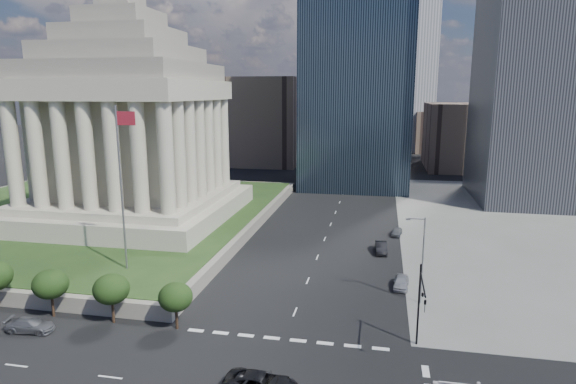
% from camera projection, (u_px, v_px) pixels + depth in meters
% --- Properties ---
extents(ground, '(500.00, 500.00, 0.00)m').
position_uv_depth(ground, '(348.00, 181.00, 129.00)').
color(ground, black).
rests_on(ground, ground).
extents(plaza_terrace, '(66.00, 70.00, 1.80)m').
position_uv_depth(plaza_terrace, '(86.00, 216.00, 89.31)').
color(plaza_terrace, slate).
rests_on(plaza_terrace, ground).
extents(plaza_lawn, '(64.00, 68.00, 0.10)m').
position_uv_depth(plaza_lawn, '(86.00, 211.00, 89.12)').
color(plaza_lawn, '#223C18').
rests_on(plaza_lawn, plaza_terrace).
extents(war_memorial, '(34.00, 34.00, 39.00)m').
position_uv_depth(war_memorial, '(127.00, 104.00, 81.13)').
color(war_memorial, '#ABA38F').
rests_on(war_memorial, plaza_lawn).
extents(flagpole, '(2.52, 0.24, 20.00)m').
position_uv_depth(flagpole, '(122.00, 180.00, 57.46)').
color(flagpole, slate).
rests_on(flagpole, plaza_lawn).
extents(midrise_glass, '(26.00, 26.00, 60.00)m').
position_uv_depth(midrise_glass, '(358.00, 65.00, 117.71)').
color(midrise_glass, black).
rests_on(midrise_glass, ground).
extents(building_filler_ne, '(20.00, 30.00, 20.00)m').
position_uv_depth(building_filler_ne, '(459.00, 136.00, 149.72)').
color(building_filler_ne, brown).
rests_on(building_filler_ne, ground).
extents(building_filler_nw, '(24.00, 30.00, 28.00)m').
position_uv_depth(building_filler_nw, '(266.00, 121.00, 160.65)').
color(building_filler_nw, brown).
rests_on(building_filler_nw, ground).
extents(traffic_signal_ne, '(0.30, 5.74, 8.00)m').
position_uv_depth(traffic_signal_ne, '(421.00, 300.00, 42.67)').
color(traffic_signal_ne, black).
rests_on(traffic_signal_ne, ground).
extents(street_lamp_north, '(2.13, 0.22, 10.00)m').
position_uv_depth(street_lamp_north, '(421.00, 255.00, 53.29)').
color(street_lamp_north, slate).
rests_on(street_lamp_north, ground).
extents(pickup_truck, '(3.15, 6.19, 1.68)m').
position_uv_depth(pickup_truck, '(261.00, 384.00, 37.83)').
color(pickup_truck, black).
rests_on(pickup_truck, ground).
extents(suv_grey, '(4.90, 2.39, 1.37)m').
position_uv_depth(suv_grey, '(30.00, 325.00, 47.76)').
color(suv_grey, '#57585E').
rests_on(suv_grey, ground).
extents(parked_sedan_near, '(2.13, 4.46, 1.47)m').
position_uv_depth(parked_sedan_near, '(401.00, 282.00, 58.46)').
color(parked_sedan_near, '#9E9FA6').
rests_on(parked_sedan_near, ground).
extents(parked_sedan_mid, '(4.78, 1.94, 1.54)m').
position_uv_depth(parked_sedan_mid, '(381.00, 248.00, 71.32)').
color(parked_sedan_mid, black).
rests_on(parked_sedan_mid, ground).
extents(parked_sedan_far, '(2.12, 3.97, 1.29)m').
position_uv_depth(parked_sedan_far, '(397.00, 232.00, 79.86)').
color(parked_sedan_far, '#56595D').
rests_on(parked_sedan_far, ground).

